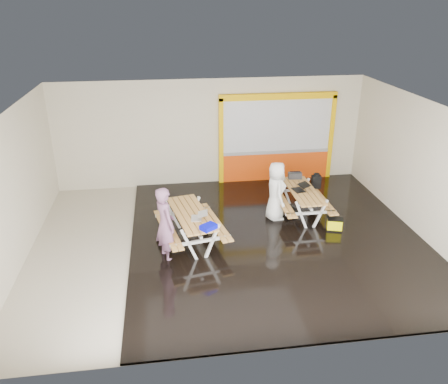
{
  "coord_description": "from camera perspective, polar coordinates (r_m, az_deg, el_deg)",
  "views": [
    {
      "loc": [
        -1.55,
        -10.03,
        5.84
      ],
      "look_at": [
        0.0,
        0.9,
        1.0
      ],
      "focal_mm": 35.91,
      "sensor_mm": 36.0,
      "label": 1
    }
  ],
  "objects": [
    {
      "name": "toolbox",
      "position": [
        13.56,
        9.01,
        2.09
      ],
      "size": [
        0.41,
        0.24,
        0.23
      ],
      "color": "black",
      "rests_on": "picnic_table_right"
    },
    {
      "name": "laptop_right",
      "position": [
        12.77,
        9.7,
        0.49
      ],
      "size": [
        0.49,
        0.45,
        0.18
      ],
      "color": "black",
      "rests_on": "picnic_table_right"
    },
    {
      "name": "backpack",
      "position": [
        13.7,
        11.65,
        1.39
      ],
      "size": [
        0.29,
        0.2,
        0.46
      ],
      "color": "black",
      "rests_on": "picnic_table_right"
    },
    {
      "name": "dark_case",
      "position": [
        13.08,
        8.4,
        -2.53
      ],
      "size": [
        0.44,
        0.37,
        0.14
      ],
      "primitive_type": "cube",
      "rotation": [
        0.0,
        0.0,
        0.24
      ],
      "color": "black",
      "rests_on": "deck"
    },
    {
      "name": "kiosk",
      "position": [
        15.11,
        6.71,
        6.59
      ],
      "size": [
        3.88,
        0.16,
        3.0
      ],
      "color": "#E7460B",
      "rests_on": "room"
    },
    {
      "name": "fluke_bag",
      "position": [
        12.4,
        13.89,
        -4.03
      ],
      "size": [
        0.47,
        0.37,
        0.35
      ],
      "color": "black",
      "rests_on": "deck"
    },
    {
      "name": "person_left",
      "position": [
        10.64,
        -7.49,
        -4.09
      ],
      "size": [
        0.68,
        0.8,
        1.86
      ],
      "primitive_type": "imported",
      "rotation": [
        0.0,
        0.0,
        1.98
      ],
      "color": "#7D5171",
      "rests_on": "deck"
    },
    {
      "name": "picnic_table_right",
      "position": [
        12.89,
        9.96,
        -0.52
      ],
      "size": [
        1.42,
        2.07,
        0.83
      ],
      "color": "tan",
      "rests_on": "deck"
    },
    {
      "name": "laptop_left",
      "position": [
        10.9,
        -3.24,
        -3.14
      ],
      "size": [
        0.43,
        0.4,
        0.17
      ],
      "color": "silver",
      "rests_on": "picnic_table_left"
    },
    {
      "name": "picnic_table_left",
      "position": [
        11.31,
        -4.2,
        -3.6
      ],
      "size": [
        1.88,
        2.44,
        0.88
      ],
      "color": "tan",
      "rests_on": "deck"
    },
    {
      "name": "deck",
      "position": [
        11.92,
        6.6,
        -5.68
      ],
      "size": [
        7.5,
        7.98,
        0.05
      ],
      "primitive_type": "cube",
      "color": "black",
      "rests_on": "room"
    },
    {
      "name": "room",
      "position": [
        10.94,
        0.66,
        1.72
      ],
      "size": [
        10.02,
        8.02,
        3.52
      ],
      "color": "beige",
      "rests_on": "ground"
    },
    {
      "name": "person_right",
      "position": [
        12.51,
        6.62,
        0.08
      ],
      "size": [
        0.59,
        0.86,
        1.7
      ],
      "primitive_type": "imported",
      "rotation": [
        0.0,
        0.0,
        1.63
      ],
      "color": "white",
      "rests_on": "deck"
    },
    {
      "name": "blue_pouch",
      "position": [
        10.42,
        -1.98,
        -4.47
      ],
      "size": [
        0.44,
        0.42,
        0.11
      ],
      "primitive_type": "cube",
      "rotation": [
        0.0,
        0.0,
        0.62
      ],
      "color": "#0407D1",
      "rests_on": "picnic_table_left"
    }
  ]
}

